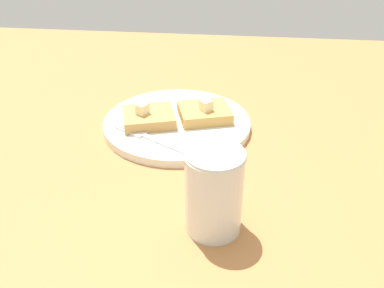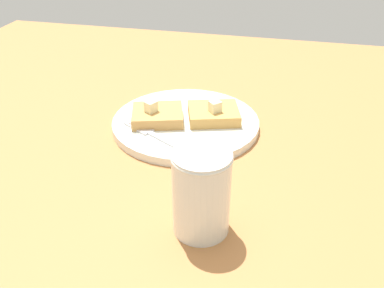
% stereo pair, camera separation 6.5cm
% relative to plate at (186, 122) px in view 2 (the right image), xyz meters
% --- Properties ---
extents(table_surface, '(1.24, 1.24, 0.03)m').
position_rel_plate_xyz_m(table_surface, '(-0.08, -0.06, -0.02)').
color(table_surface, '#B17340').
rests_on(table_surface, ground).
extents(plate, '(0.27, 0.27, 0.01)m').
position_rel_plate_xyz_m(plate, '(0.00, 0.00, 0.00)').
color(plate, silver).
rests_on(plate, table_surface).
extents(toast_slice_left, '(0.11, 0.10, 0.02)m').
position_rel_plate_xyz_m(toast_slice_left, '(-0.05, -0.01, 0.02)').
color(toast_slice_left, tan).
rests_on(toast_slice_left, plate).
extents(toast_slice_middle, '(0.11, 0.10, 0.02)m').
position_rel_plate_xyz_m(toast_slice_middle, '(0.05, 0.01, 0.02)').
color(toast_slice_middle, tan).
rests_on(toast_slice_middle, plate).
extents(butter_pat_primary, '(0.02, 0.03, 0.02)m').
position_rel_plate_xyz_m(butter_pat_primary, '(-0.06, -0.02, 0.04)').
color(butter_pat_primary, '#EFEAB3').
rests_on(butter_pat_primary, toast_slice_left).
extents(butter_pat_secondary, '(0.03, 0.03, 0.02)m').
position_rel_plate_xyz_m(butter_pat_secondary, '(0.05, 0.01, 0.04)').
color(butter_pat_secondary, beige).
rests_on(butter_pat_secondary, toast_slice_middle).
extents(fork, '(0.15, 0.09, 0.00)m').
position_rel_plate_xyz_m(fork, '(-0.04, -0.07, 0.01)').
color(fork, silver).
rests_on(fork, plate).
extents(syrup_jar, '(0.07, 0.07, 0.11)m').
position_rel_plate_xyz_m(syrup_jar, '(0.08, -0.26, 0.04)').
color(syrup_jar, '#45220B').
rests_on(syrup_jar, table_surface).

